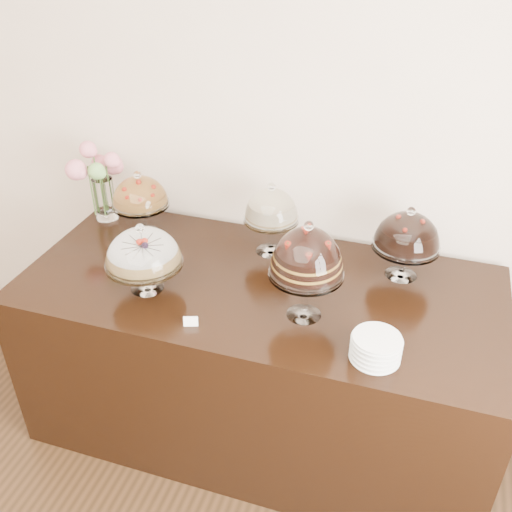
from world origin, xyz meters
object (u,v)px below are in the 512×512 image
(display_counter, at_px, (259,357))
(cake_stand_sugar_sponge, at_px, (143,251))
(cake_stand_cheesecake, at_px, (271,209))
(cake_stand_dark_choco, at_px, (408,234))
(cake_stand_choco_layer, at_px, (307,256))
(cake_stand_fruit_tart, at_px, (140,194))
(plate_stack, at_px, (376,348))
(flower_vase, at_px, (100,177))

(display_counter, xyz_separation_m, cake_stand_sugar_sponge, (-0.47, -0.19, 0.65))
(display_counter, xyz_separation_m, cake_stand_cheesecake, (-0.03, 0.29, 0.69))
(cake_stand_cheesecake, distance_m, cake_stand_dark_choco, 0.64)
(display_counter, distance_m, cake_stand_sugar_sponge, 0.83)
(cake_stand_choco_layer, xyz_separation_m, cake_stand_fruit_tart, (-0.98, 0.43, -0.08))
(cake_stand_fruit_tart, bearing_deg, cake_stand_cheesecake, 1.60)
(display_counter, xyz_separation_m, cake_stand_fruit_tart, (-0.73, 0.27, 0.67))
(cake_stand_dark_choco, bearing_deg, display_counter, -156.00)
(cake_stand_fruit_tart, relative_size, plate_stack, 1.82)
(cake_stand_cheesecake, height_order, cake_stand_fruit_tart, cake_stand_cheesecake)
(display_counter, xyz_separation_m, flower_vase, (-0.99, 0.33, 0.70))
(cake_stand_choco_layer, bearing_deg, display_counter, 147.52)
(cake_stand_sugar_sponge, distance_m, cake_stand_choco_layer, 0.73)
(display_counter, relative_size, cake_stand_sugar_sponge, 6.37)
(cake_stand_dark_choco, height_order, flower_vase, flower_vase)
(display_counter, bearing_deg, cake_stand_dark_choco, 24.00)
(cake_stand_choco_layer, bearing_deg, cake_stand_sugar_sponge, -177.53)
(cake_stand_cheesecake, bearing_deg, display_counter, -83.61)
(display_counter, relative_size, cake_stand_choco_layer, 4.86)
(cake_stand_fruit_tart, distance_m, flower_vase, 0.27)
(cake_stand_dark_choco, height_order, cake_stand_fruit_tart, cake_stand_dark_choco)
(cake_stand_dark_choco, distance_m, cake_stand_fruit_tart, 1.34)
(plate_stack, bearing_deg, cake_stand_choco_layer, 150.76)
(cake_stand_dark_choco, bearing_deg, flower_vase, 177.84)
(cake_stand_cheesecake, relative_size, plate_stack, 1.96)
(cake_stand_fruit_tart, bearing_deg, cake_stand_dark_choco, 0.14)
(cake_stand_dark_choco, bearing_deg, cake_stand_choco_layer, -130.12)
(cake_stand_fruit_tart, xyz_separation_m, plate_stack, (1.30, -0.61, -0.16))
(cake_stand_sugar_sponge, xyz_separation_m, plate_stack, (1.05, -0.15, -0.15))
(cake_stand_cheesecake, relative_size, cake_stand_dark_choco, 1.04)
(plate_stack, bearing_deg, display_counter, 149.33)
(cake_stand_cheesecake, bearing_deg, cake_stand_dark_choco, -1.44)
(cake_stand_sugar_sponge, height_order, cake_stand_cheesecake, cake_stand_cheesecake)
(cake_stand_choco_layer, xyz_separation_m, cake_stand_dark_choco, (0.36, 0.43, -0.07))
(cake_stand_cheesecake, height_order, plate_stack, cake_stand_cheesecake)
(flower_vase, height_order, plate_stack, flower_vase)
(display_counter, height_order, cake_stand_fruit_tart, cake_stand_fruit_tart)
(cake_stand_choco_layer, xyz_separation_m, plate_stack, (0.32, -0.18, -0.24))
(cake_stand_choco_layer, relative_size, cake_stand_dark_choco, 1.27)
(cake_stand_choco_layer, relative_size, cake_stand_fruit_tart, 1.31)
(cake_stand_sugar_sponge, distance_m, cake_stand_dark_choco, 1.18)
(cake_stand_cheesecake, distance_m, plate_stack, 0.89)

